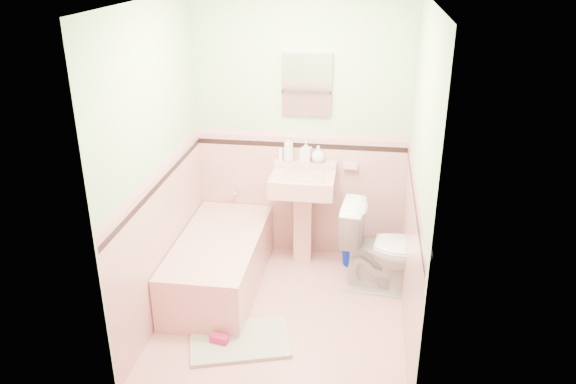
# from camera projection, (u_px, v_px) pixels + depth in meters

# --- Properties ---
(floor) EXTENTS (2.20, 2.20, 0.00)m
(floor) POSITION_uv_depth(u_px,v_px,m) (284.00, 313.00, 4.83)
(floor) COLOR #E29A94
(floor) RESTS_ON ground
(ceiling) EXTENTS (2.20, 2.20, 0.00)m
(ceiling) POSITION_uv_depth(u_px,v_px,m) (283.00, 1.00, 3.84)
(ceiling) COLOR white
(ceiling) RESTS_ON ground
(wall_back) EXTENTS (2.50, 0.00, 2.50)m
(wall_back) POSITION_uv_depth(u_px,v_px,m) (301.00, 132.00, 5.34)
(wall_back) COLOR #F1E1C5
(wall_back) RESTS_ON ground
(wall_front) EXTENTS (2.50, 0.00, 2.50)m
(wall_front) POSITION_uv_depth(u_px,v_px,m) (255.00, 244.00, 3.34)
(wall_front) COLOR #F1E1C5
(wall_front) RESTS_ON ground
(wall_left) EXTENTS (0.00, 2.50, 2.50)m
(wall_left) POSITION_uv_depth(u_px,v_px,m) (156.00, 168.00, 4.47)
(wall_left) COLOR #F1E1C5
(wall_left) RESTS_ON ground
(wall_right) EXTENTS (0.00, 2.50, 2.50)m
(wall_right) POSITION_uv_depth(u_px,v_px,m) (418.00, 182.00, 4.21)
(wall_right) COLOR #F1E1C5
(wall_right) RESTS_ON ground
(wainscot_back) EXTENTS (2.00, 0.00, 2.00)m
(wainscot_back) POSITION_uv_depth(u_px,v_px,m) (300.00, 196.00, 5.58)
(wainscot_back) COLOR #E49F99
(wainscot_back) RESTS_ON ground
(wainscot_front) EXTENTS (2.00, 0.00, 2.00)m
(wainscot_front) POSITION_uv_depth(u_px,v_px,m) (257.00, 334.00, 3.61)
(wainscot_front) COLOR #E49F99
(wainscot_front) RESTS_ON ground
(wainscot_left) EXTENTS (0.00, 2.20, 2.20)m
(wainscot_left) POSITION_uv_depth(u_px,v_px,m) (165.00, 242.00, 4.73)
(wainscot_left) COLOR #E49F99
(wainscot_left) RESTS_ON ground
(wainscot_right) EXTENTS (0.00, 2.20, 2.20)m
(wainscot_right) POSITION_uv_depth(u_px,v_px,m) (409.00, 259.00, 4.47)
(wainscot_right) COLOR #E49F99
(wainscot_right) RESTS_ON ground
(accent_back) EXTENTS (2.00, 0.00, 2.00)m
(accent_back) POSITION_uv_depth(u_px,v_px,m) (301.00, 145.00, 5.37)
(accent_back) COLOR black
(accent_back) RESTS_ON ground
(accent_front) EXTENTS (2.00, 0.00, 2.00)m
(accent_front) POSITION_uv_depth(u_px,v_px,m) (256.00, 261.00, 3.41)
(accent_front) COLOR black
(accent_front) RESTS_ON ground
(accent_left) EXTENTS (0.00, 2.20, 2.20)m
(accent_left) POSITION_uv_depth(u_px,v_px,m) (160.00, 183.00, 4.52)
(accent_left) COLOR black
(accent_left) RESTS_ON ground
(accent_right) EXTENTS (0.00, 2.20, 2.20)m
(accent_right) POSITION_uv_depth(u_px,v_px,m) (414.00, 198.00, 4.26)
(accent_right) COLOR black
(accent_right) RESTS_ON ground
(cap_back) EXTENTS (2.00, 0.00, 2.00)m
(cap_back) POSITION_uv_depth(u_px,v_px,m) (301.00, 135.00, 5.33)
(cap_back) COLOR pink
(cap_back) RESTS_ON ground
(cap_front) EXTENTS (2.00, 0.00, 2.00)m
(cap_front) POSITION_uv_depth(u_px,v_px,m) (255.00, 247.00, 3.37)
(cap_front) COLOR pink
(cap_front) RESTS_ON ground
(cap_left) EXTENTS (0.00, 2.20, 2.20)m
(cap_left) POSITION_uv_depth(u_px,v_px,m) (159.00, 172.00, 4.48)
(cap_left) COLOR pink
(cap_left) RESTS_ON ground
(cap_right) EXTENTS (0.00, 2.20, 2.20)m
(cap_right) POSITION_uv_depth(u_px,v_px,m) (415.00, 185.00, 4.22)
(cap_right) COLOR pink
(cap_right) RESTS_ON ground
(bathtub) EXTENTS (0.70, 1.50, 0.45)m
(bathtub) POSITION_uv_depth(u_px,v_px,m) (220.00, 264.00, 5.13)
(bathtub) COLOR #DC9690
(bathtub) RESTS_ON floor
(tub_faucet) EXTENTS (0.04, 0.12, 0.04)m
(tub_faucet) POSITION_uv_depth(u_px,v_px,m) (236.00, 191.00, 5.62)
(tub_faucet) COLOR silver
(tub_faucet) RESTS_ON wall_back
(sink) EXTENTS (0.58, 0.48, 0.92)m
(sink) POSITION_uv_depth(u_px,v_px,m) (302.00, 220.00, 5.43)
(sink) COLOR #DC9690
(sink) RESTS_ON floor
(sink_faucet) EXTENTS (0.02, 0.02, 0.10)m
(sink_faucet) POSITION_uv_depth(u_px,v_px,m) (305.00, 166.00, 5.36)
(sink_faucet) COLOR silver
(sink_faucet) RESTS_ON sink
(medicine_cabinet) EXTENTS (0.45, 0.04, 0.56)m
(medicine_cabinet) POSITION_uv_depth(u_px,v_px,m) (307.00, 84.00, 5.13)
(medicine_cabinet) COLOR white
(medicine_cabinet) RESTS_ON wall_back
(soap_dish) EXTENTS (0.13, 0.08, 0.04)m
(soap_dish) POSITION_uv_depth(u_px,v_px,m) (350.00, 166.00, 5.36)
(soap_dish) COLOR #DC9690
(soap_dish) RESTS_ON wall_back
(soap_bottle_left) EXTENTS (0.11, 0.11, 0.25)m
(soap_bottle_left) POSITION_uv_depth(u_px,v_px,m) (289.00, 148.00, 5.36)
(soap_bottle_left) COLOR #B2B2B2
(soap_bottle_left) RESTS_ON sink
(soap_bottle_mid) EXTENTS (0.11, 0.11, 0.20)m
(soap_bottle_mid) POSITION_uv_depth(u_px,v_px,m) (306.00, 151.00, 5.34)
(soap_bottle_mid) COLOR #B2B2B2
(soap_bottle_mid) RESTS_ON sink
(soap_bottle_right) EXTENTS (0.16, 0.16, 0.16)m
(soap_bottle_right) POSITION_uv_depth(u_px,v_px,m) (318.00, 154.00, 5.34)
(soap_bottle_right) COLOR #B2B2B2
(soap_bottle_right) RESTS_ON sink
(tube) EXTENTS (0.04, 0.04, 0.12)m
(tube) POSITION_uv_depth(u_px,v_px,m) (280.00, 154.00, 5.39)
(tube) COLOR white
(tube) RESTS_ON sink
(toilet) EXTENTS (0.84, 0.53, 0.81)m
(toilet) POSITION_uv_depth(u_px,v_px,m) (386.00, 249.00, 5.02)
(toilet) COLOR white
(toilet) RESTS_ON floor
(bucket) EXTENTS (0.28, 0.28, 0.24)m
(bucket) POSITION_uv_depth(u_px,v_px,m) (353.00, 253.00, 5.53)
(bucket) COLOR #00199D
(bucket) RESTS_ON floor
(bath_mat) EXTENTS (0.87, 0.71, 0.03)m
(bath_mat) POSITION_uv_depth(u_px,v_px,m) (240.00, 341.00, 4.47)
(bath_mat) COLOR #939F85
(bath_mat) RESTS_ON floor
(shoe) EXTENTS (0.15, 0.09, 0.06)m
(shoe) POSITION_uv_depth(u_px,v_px,m) (219.00, 339.00, 4.42)
(shoe) COLOR #BF1E59
(shoe) RESTS_ON bath_mat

